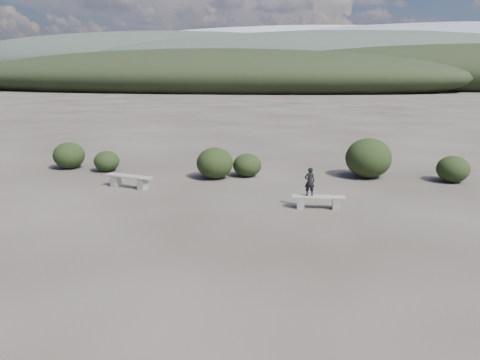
# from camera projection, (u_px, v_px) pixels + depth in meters

# --- Properties ---
(ground) EXTENTS (1200.00, 1200.00, 0.00)m
(ground) POSITION_uv_depth(u_px,v_px,m) (179.00, 264.00, 10.20)
(ground) COLOR #2E2924
(ground) RESTS_ON ground
(bench_left) EXTENTS (1.83, 0.80, 0.45)m
(bench_left) POSITION_uv_depth(u_px,v_px,m) (129.00, 180.00, 16.75)
(bench_left) COLOR slate
(bench_left) RESTS_ON ground
(bench_right) EXTENTS (1.62, 0.47, 0.40)m
(bench_right) POSITION_uv_depth(u_px,v_px,m) (318.00, 201.00, 14.20)
(bench_right) COLOR slate
(bench_right) RESTS_ON ground
(seated_person) EXTENTS (0.37, 0.30, 0.87)m
(seated_person) POSITION_uv_depth(u_px,v_px,m) (310.00, 182.00, 14.10)
(seated_person) COLOR black
(seated_person) RESTS_ON bench_right
(shrub_a) EXTENTS (1.05, 1.05, 0.86)m
(shrub_a) POSITION_uv_depth(u_px,v_px,m) (107.00, 161.00, 19.47)
(shrub_a) COLOR black
(shrub_a) RESTS_ON ground
(shrub_b) EXTENTS (1.42, 1.42, 1.22)m
(shrub_b) POSITION_uv_depth(u_px,v_px,m) (215.00, 163.00, 18.12)
(shrub_b) COLOR black
(shrub_b) RESTS_ON ground
(shrub_c) EXTENTS (1.14, 1.14, 0.91)m
(shrub_c) POSITION_uv_depth(u_px,v_px,m) (247.00, 165.00, 18.52)
(shrub_c) COLOR black
(shrub_c) RESTS_ON ground
(shrub_d) EXTENTS (1.78, 1.78, 1.55)m
(shrub_d) POSITION_uv_depth(u_px,v_px,m) (368.00, 158.00, 18.26)
(shrub_d) COLOR black
(shrub_d) RESTS_ON ground
(shrub_e) EXTENTS (1.20, 1.20, 1.00)m
(shrub_e) POSITION_uv_depth(u_px,v_px,m) (453.00, 169.00, 17.56)
(shrub_e) COLOR black
(shrub_e) RESTS_ON ground
(shrub_f) EXTENTS (1.33, 1.33, 1.13)m
(shrub_f) POSITION_uv_depth(u_px,v_px,m) (69.00, 155.00, 20.03)
(shrub_f) COLOR black
(shrub_f) RESTS_ON ground
(mountain_ridges) EXTENTS (500.00, 400.00, 56.00)m
(mountain_ridges) POSITION_uv_depth(u_px,v_px,m) (318.00, 61.00, 333.20)
(mountain_ridges) COLOR black
(mountain_ridges) RESTS_ON ground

